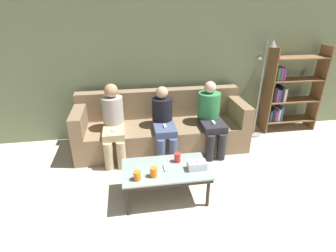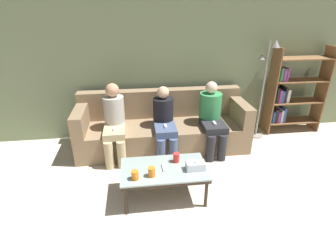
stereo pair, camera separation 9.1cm
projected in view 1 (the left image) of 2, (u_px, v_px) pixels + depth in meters
The scene contains 13 objects.
wall_back at pixel (157, 63), 4.40m from camera, with size 12.00×0.06×2.60m.
couch at pixel (161, 128), 4.36m from camera, with size 2.73×0.88×0.90m.
coffee_table at pixel (166, 171), 3.15m from camera, with size 1.03×0.60×0.42m.
cup_near_left at pixel (177, 157), 3.24m from camera, with size 0.08×0.08×0.12m.
cup_near_right at pixel (154, 172), 2.96m from camera, with size 0.08×0.08×0.12m.
cup_far_center at pixel (137, 176), 2.90m from camera, with size 0.08×0.08×0.11m.
tissue_box at pixel (197, 165), 3.09m from camera, with size 0.22×0.12×0.13m.
game_remote at pixel (166, 168), 3.12m from camera, with size 0.04×0.15×0.02m.
bookshelf at pixel (286, 93), 4.77m from camera, with size 1.00×0.32×1.55m.
standing_lamp at pixel (262, 79), 4.43m from camera, with size 0.31×0.26×1.69m.
seated_person_left_end at pixel (113, 121), 3.93m from camera, with size 0.31×0.69×1.14m.
seated_person_mid_left at pixel (163, 120), 4.04m from camera, with size 0.32×0.71×1.07m.
seated_person_mid_right at pixel (210, 115), 4.15m from camera, with size 0.35×0.71×1.12m.
Camera 1 is at (-0.51, -0.93, 2.21)m, focal length 28.00 mm.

